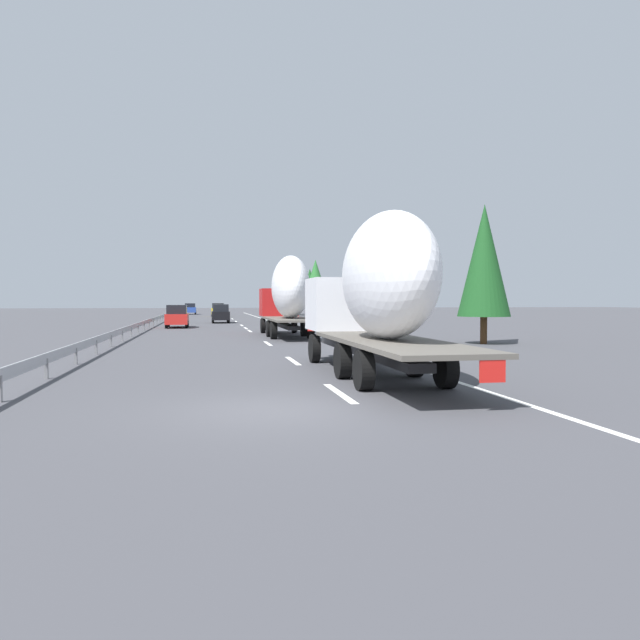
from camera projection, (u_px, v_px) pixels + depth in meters
ground_plane at (223, 327)px, 51.95m from camera, size 260.00×260.00×0.00m
lane_stripe_0 at (339, 393)px, 14.97m from camera, size 3.20×0.20×0.01m
lane_stripe_1 at (293, 361)px, 22.97m from camera, size 3.20×0.20×0.01m
lane_stripe_2 at (268, 343)px, 32.16m from camera, size 3.20×0.20×0.01m
lane_stripe_3 at (250, 331)px, 45.26m from camera, size 3.20×0.20×0.01m
lane_stripe_4 at (246, 328)px, 49.66m from camera, size 3.20×0.20×0.01m
lane_stripe_5 at (242, 325)px, 55.32m from camera, size 3.20×0.20×0.01m
lane_stripe_6 at (236, 321)px, 65.63m from camera, size 3.20×0.20×0.01m
lane_stripe_7 at (232, 319)px, 74.44m from camera, size 3.20×0.20×0.01m
lane_stripe_8 at (226, 314)px, 98.06m from camera, size 3.20×0.20×0.01m
edge_line_right at (280, 324)px, 57.88m from camera, size 110.00×0.20×0.01m
truck_lead at (288, 294)px, 37.82m from camera, size 12.20×2.55×4.97m
truck_trailing at (377, 289)px, 18.13m from camera, size 13.02×2.55×4.78m
car_black_suv at (221, 314)px, 61.33m from camera, size 4.19×1.75×1.88m
car_red_compact at (177, 316)px, 50.71m from camera, size 4.56×1.82×1.90m
car_blue_sedan at (190, 309)px, 97.94m from camera, size 4.11×1.84×1.79m
car_yellow_coupe at (218, 310)px, 85.85m from camera, size 4.43×1.85×1.88m
road_sign at (293, 303)px, 57.57m from camera, size 0.10×0.90×2.96m
tree_0 at (310, 286)px, 85.31m from camera, size 3.07×3.07×6.74m
tree_1 at (484, 261)px, 31.72m from camera, size 2.75×2.75×7.30m
tree_2 at (292, 288)px, 97.78m from camera, size 3.20×3.20×7.19m
tree_3 at (315, 283)px, 65.98m from camera, size 3.18×3.18×6.71m
tree_4 at (295, 293)px, 92.70m from camera, size 3.84×3.84×5.24m
tree_5 at (295, 292)px, 80.05m from camera, size 3.61×3.61×5.24m
guardrail_median at (153, 320)px, 53.77m from camera, size 94.00×0.10×0.76m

